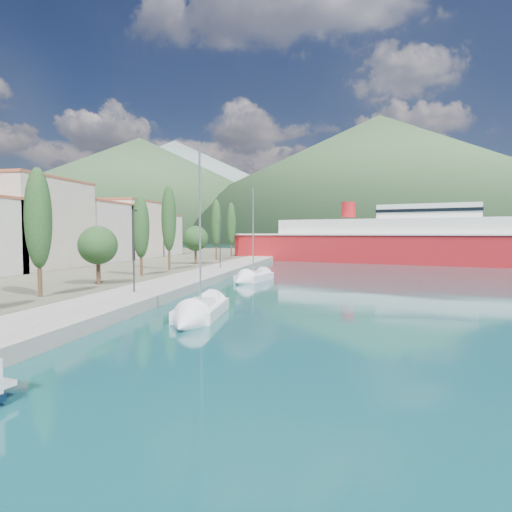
# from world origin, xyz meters

# --- Properties ---
(ground) EXTENTS (1400.00, 1400.00, 0.00)m
(ground) POSITION_xyz_m (0.00, 120.00, 0.00)
(ground) COLOR #104246
(quay) EXTENTS (5.00, 88.00, 0.80)m
(quay) POSITION_xyz_m (-9.00, 26.00, 0.40)
(quay) COLOR gray
(quay) RESTS_ON ground
(hills_far) EXTENTS (1480.00, 900.00, 180.00)m
(hills_far) POSITION_xyz_m (138.59, 618.73, 77.39)
(hills_far) COLOR slate
(hills_far) RESTS_ON ground
(hills_near) EXTENTS (1010.00, 520.00, 115.00)m
(hills_near) POSITION_xyz_m (98.04, 372.50, 49.18)
(hills_near) COLOR #314D2C
(hills_near) RESTS_ON ground
(town_buildings) EXTENTS (9.20, 69.20, 11.30)m
(town_buildings) POSITION_xyz_m (-32.00, 36.91, 5.57)
(town_buildings) COLOR beige
(town_buildings) RESTS_ON land_strip
(tree_row) EXTENTS (3.62, 62.90, 10.29)m
(tree_row) POSITION_xyz_m (-14.59, 31.86, 5.74)
(tree_row) COLOR #47301E
(tree_row) RESTS_ON land_strip
(lamp_posts) EXTENTS (0.15, 45.75, 6.06)m
(lamp_posts) POSITION_xyz_m (-9.00, 13.33, 4.08)
(lamp_posts) COLOR #2D2D33
(lamp_posts) RESTS_ON quay
(sailboat_near) EXTENTS (2.94, 8.04, 11.32)m
(sailboat_near) POSITION_xyz_m (-2.34, 7.38, 0.31)
(sailboat_near) COLOR silver
(sailboat_near) RESTS_ON ground
(sailboat_mid) EXTENTS (3.90, 7.81, 10.99)m
(sailboat_mid) POSITION_xyz_m (-3.64, 27.74, 0.31)
(sailboat_mid) COLOR silver
(sailboat_mid) RESTS_ON ground
(ferry) EXTENTS (59.06, 27.73, 11.50)m
(ferry) POSITION_xyz_m (15.14, 62.88, 3.50)
(ferry) COLOR #A7161B
(ferry) RESTS_ON ground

